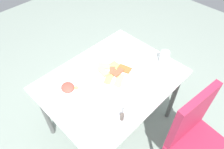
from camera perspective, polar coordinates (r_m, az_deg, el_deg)
ground_plane at (r=2.26m, az=-0.08°, el=-13.29°), size 6.00×6.00×0.00m
dining_table at (r=1.74m, az=-0.11°, el=-2.97°), size 1.10×0.84×0.71m
dining_chair at (r=1.69m, az=22.35°, el=-16.01°), size 0.47×0.47×0.94m
pide_platter at (r=1.71m, az=0.31°, el=0.55°), size 0.29×0.32×0.04m
salad_plate_greens at (r=1.64m, az=-11.96°, el=-3.66°), size 0.20×0.20×0.04m
soda_can at (r=1.47m, az=-2.73°, el=-7.24°), size 0.09×0.09×0.12m
drinking_glass at (r=1.83m, az=14.16°, el=4.60°), size 0.08×0.08×0.12m
paper_napkin at (r=1.73m, az=9.09°, el=-0.08°), size 0.17×0.17×0.00m
fork at (r=1.74m, az=8.65°, el=0.32°), size 0.16×0.04×0.00m
spoon at (r=1.72m, az=9.57°, el=-0.29°), size 0.18×0.03×0.00m
condiment_caddy at (r=1.44m, az=3.18°, el=-11.47°), size 0.09×0.09×0.09m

